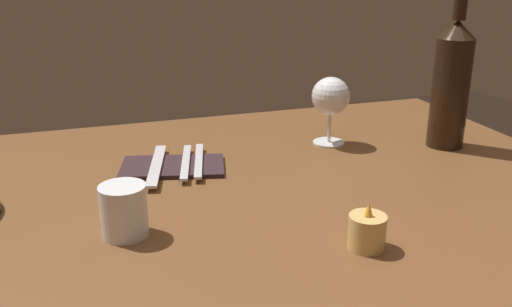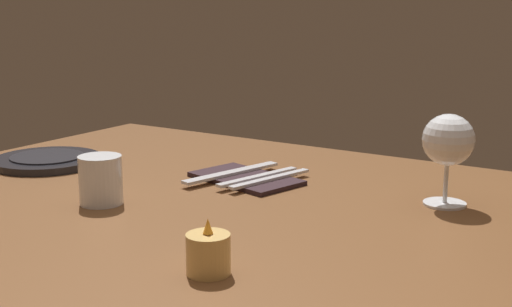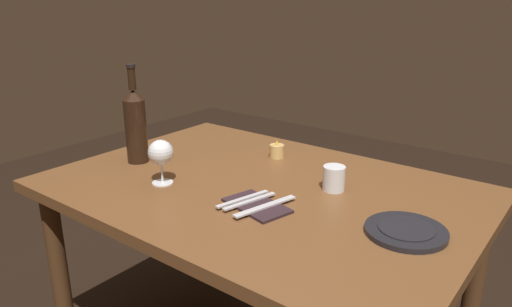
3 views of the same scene
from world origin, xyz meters
TOP-DOWN VIEW (x-y plane):
  - dining_table at (0.00, 0.00)m, footprint 1.30×0.90m
  - wine_glass_left at (-0.25, -0.17)m, footprint 0.08×0.08m
  - wine_bottle at (-0.48, -0.09)m, footprint 0.07×0.07m
  - water_tumbler at (0.20, 0.11)m, footprint 0.07×0.07m
  - votive_candle at (-0.11, 0.25)m, footprint 0.05×0.05m
  - folded_napkin at (0.09, -0.13)m, footprint 0.21×0.15m
  - fork_inner at (0.06, -0.13)m, footprint 0.06×0.18m
  - fork_outer at (0.04, -0.13)m, footprint 0.06×0.18m
  - table_knife at (0.12, -0.13)m, footprint 0.07×0.21m

SIDE VIEW (x-z plane):
  - dining_table at x=0.00m, z-range 0.28..1.02m
  - folded_napkin at x=0.09m, z-range 0.74..0.75m
  - fork_inner at x=0.06m, z-range 0.75..0.75m
  - fork_outer at x=0.04m, z-range 0.75..0.75m
  - table_knife at x=0.12m, z-range 0.75..0.75m
  - votive_candle at x=-0.11m, z-range 0.73..0.80m
  - water_tumbler at x=0.20m, z-range 0.74..0.81m
  - wine_glass_left at x=-0.25m, z-range 0.77..0.91m
  - wine_bottle at x=-0.48m, z-range 0.70..1.05m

